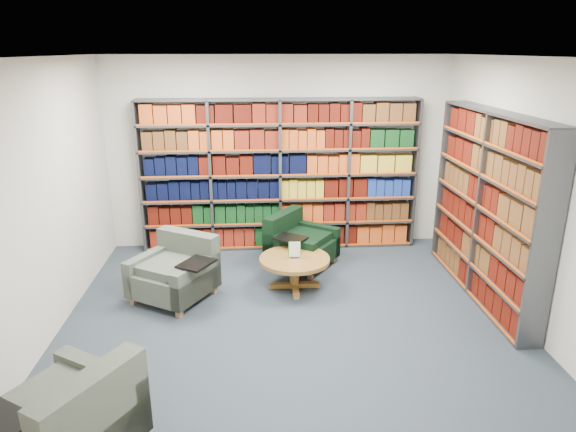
{
  "coord_description": "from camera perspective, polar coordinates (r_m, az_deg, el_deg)",
  "views": [
    {
      "loc": [
        -0.38,
        -4.96,
        2.87
      ],
      "look_at": [
        0.0,
        0.6,
        1.05
      ],
      "focal_mm": 32.0,
      "sensor_mm": 36.0,
      "label": 1
    }
  ],
  "objects": [
    {
      "name": "room_shell",
      "position": [
        5.19,
        0.45,
        1.62
      ],
      "size": [
        5.02,
        5.02,
        2.82
      ],
      "color": "#1A252C",
      "rests_on": "ground"
    },
    {
      "name": "bookshelf_back",
      "position": [
        7.53,
        -0.91,
        4.46
      ],
      "size": [
        4.0,
        0.28,
        2.2
      ],
      "color": "#47494F",
      "rests_on": "ground"
    },
    {
      "name": "bookshelf_right",
      "position": [
        6.44,
        21.26,
        0.85
      ],
      "size": [
        0.28,
        2.5,
        2.2
      ],
      "color": "#47494F",
      "rests_on": "ground"
    },
    {
      "name": "chair_teal_left",
      "position": [
        6.36,
        -12.17,
        -6.17
      ],
      "size": [
        1.13,
        1.13,
        0.75
      ],
      "color": "#021531",
      "rests_on": "ground"
    },
    {
      "name": "chair_green_right",
      "position": [
        7.12,
        1.03,
        -3.18
      ],
      "size": [
        1.1,
        1.11,
        0.72
      ],
      "color": "black",
      "rests_on": "ground"
    },
    {
      "name": "chair_teal_front",
      "position": [
        4.25,
        -23.05,
        -20.47
      ],
      "size": [
        1.21,
        1.21,
        0.8
      ],
      "color": "#021531",
      "rests_on": "ground"
    },
    {
      "name": "coffee_table",
      "position": [
        6.39,
        0.73,
        -5.34
      ],
      "size": [
        0.87,
        0.87,
        0.61
      ],
      "color": "olive",
      "rests_on": "ground"
    }
  ]
}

